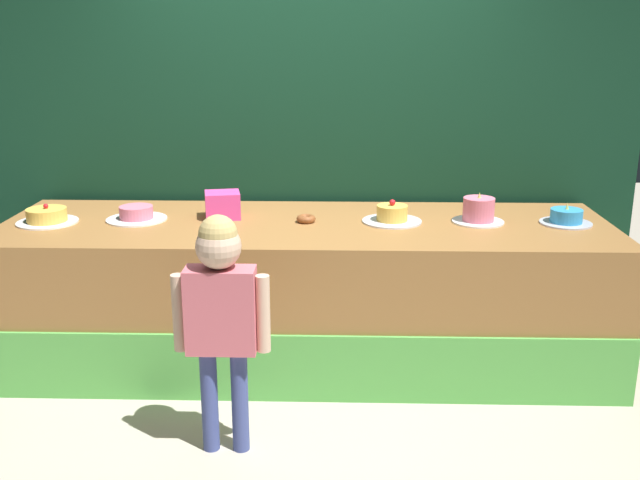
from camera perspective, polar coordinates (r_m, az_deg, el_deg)
The scene contains 11 objects.
ground_plane at distance 4.06m, azimuth -1.42°, elevation -12.47°, with size 12.00×12.00×0.00m, color #BCB29E.
stage_platform at distance 4.38m, azimuth -1.08°, elevation -4.12°, with size 3.57×1.12×0.86m.
curtain_backdrop at distance 4.79m, azimuth -0.78°, elevation 10.16°, with size 4.27×0.08×2.89m, color #113823.
child_figure at distance 3.34m, azimuth -7.80°, elevation -4.92°, with size 0.45×0.21×1.17m.
pink_box at distance 4.39m, azimuth -7.66°, elevation 2.75°, with size 0.20×0.19×0.16m, color #EE459C.
donut at distance 4.26m, azimuth -1.10°, elevation 1.68°, with size 0.11×0.11×0.04m, color brown.
cake_far_left at distance 4.54m, azimuth -20.67°, elevation 1.74°, with size 0.35×0.35×0.12m.
cake_left at distance 4.45m, azimuth -14.23°, elevation 1.96°, with size 0.36×0.36×0.08m.
cake_center at distance 4.29m, azimuth 5.68°, elevation 1.96°, with size 0.35×0.35×0.14m.
cake_right at distance 4.35m, azimuth 12.35°, elevation 2.22°, with size 0.30×0.30×0.18m.
cake_far_right at distance 4.46m, azimuth 18.78°, elevation 1.68°, with size 0.30×0.30×0.13m.
Camera 1 is at (0.20, -3.56, 1.95)m, focal length 40.73 mm.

